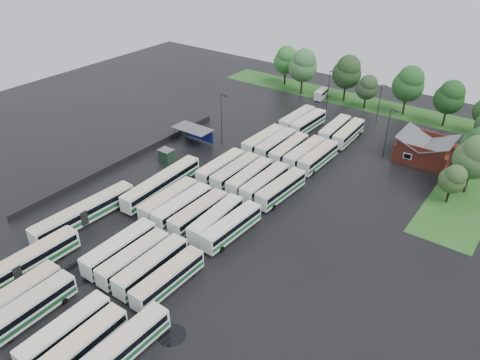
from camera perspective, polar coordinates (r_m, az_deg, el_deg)
The scene contains 56 objects.
ground at distance 75.23m, azimuth -6.68°, elevation -4.95°, with size 160.00×160.00×0.00m, color black.
brick_building at distance 97.90m, azimuth 21.58°, elevation 3.21°, with size 10.07×8.60×5.39m.
wash_shed at distance 97.93m, azimuth -5.62°, elevation 6.08°, with size 8.20×4.20×3.58m.
utility_hut at distance 91.98m, azimuth -8.96°, elevation 2.96°, with size 2.70×2.20×2.62m.
grass_strip_north at distance 123.92m, azimuth 14.80°, elevation 9.11°, with size 80.00×10.00×0.01m, color #25591B.
grass_strip_east at distance 97.31m, azimuth 26.90°, elevation 0.51°, with size 10.00×50.00×0.01m, color #25591B.
west_fence at distance 93.65m, azimuth -13.52°, elevation 2.48°, with size 0.10×50.00×1.20m, color #2D2D30.
bus_r0c0 at distance 65.49m, azimuth -25.61°, elevation -12.74°, with size 2.85×11.69×3.23m.
bus_r0c1 at distance 63.41m, azimuth -24.17°, elevation -14.00°, with size 2.65×11.56×3.21m.
bus_r0c3 at distance 59.20m, azimuth -20.55°, elevation -16.88°, with size 2.51×11.44×3.18m.
bus_r0c4 at distance 56.97m, azimuth -18.94°, elevation -18.78°, with size 2.69×11.78×3.27m.
bus_r1c1 at distance 68.50m, azimuth -14.46°, elevation -8.03°, with size 2.63×11.96×3.32m.
bus_r1c2 at distance 66.44m, azimuth -12.81°, elevation -9.26°, with size 2.45×11.48×3.19m.
bus_r1c3 at distance 64.64m, azimuth -10.76°, elevation -10.25°, with size 2.66×11.84×3.29m.
bus_r1c4 at distance 62.57m, azimuth -8.76°, elevation -11.74°, with size 2.54×11.41×3.17m.
bus_r2c0 at distance 77.32m, azimuth -8.67°, elevation -2.41°, with size 2.64×11.74×3.26m.
bus_r2c1 at distance 75.45m, azimuth -7.05°, elevation -3.19°, with size 2.60×11.76×3.27m.
bus_r2c2 at distance 73.72m, azimuth -5.07°, elevation -3.99°, with size 2.57×11.62×3.23m.
bus_r2c3 at distance 72.14m, azimuth -2.95°, elevation -4.78°, with size 3.00×11.66×3.22m.
bus_r2c4 at distance 70.47m, azimuth -1.04°, elevation -5.69°, with size 2.90×11.73×3.24m.
bus_r3c0 at distance 85.99m, azimuth -2.34°, elevation 1.60°, with size 2.53×11.65×3.24m.
bus_r3c1 at distance 84.32m, azimuth -0.59°, elevation 1.00°, with size 2.57×11.76×3.27m.
bus_r3c2 at distance 82.80m, azimuth 1.18°, elevation 0.37°, with size 2.80×11.61×3.21m.
bus_r3c3 at distance 81.11m, azimuth 3.05°, elevation -0.34°, with size 2.60×11.86×3.30m.
bus_r3c4 at distance 79.71m, azimuth 5.00°, elevation -1.05°, with size 3.04×11.75×3.24m.
bus_r4c0 at distance 95.89m, azimuth 2.87°, elevation 4.85°, with size 2.76×11.85×3.29m.
bus_r4c1 at distance 94.63m, azimuth 4.39°, elevation 4.41°, with size 2.49×11.64×3.24m.
bus_r4c2 at distance 92.84m, azimuth 5.97°, elevation 3.76°, with size 2.74×11.56×3.20m.
bus_r4c3 at distance 91.53m, azimuth 7.87°, elevation 3.26°, with size 2.71×11.97×3.32m.
bus_r4c4 at distance 90.53m, azimuth 9.51°, elevation 2.76°, with size 2.61×11.66×3.24m.
bus_r5c0 at distance 106.66m, azimuth 6.99°, elevation 7.41°, with size 2.66×11.65×3.23m.
bus_r5c1 at distance 105.02m, azimuth 8.28°, elevation 6.93°, with size 2.75×11.64×3.23m.
bus_r5c3 at distance 102.76m, azimuth 11.47°, elevation 6.08°, with size 2.97×11.71×3.23m.
bus_r5c4 at distance 101.59m, azimuth 13.08°, elevation 5.58°, with size 2.90×11.64×3.21m.
artic_bus_west_a at distance 69.95m, azimuth -25.38°, elevation -9.56°, with size 2.75×17.45×3.23m.
artic_bus_west_b at distance 82.04m, azimuth -9.50°, elevation -0.37°, with size 3.22×17.68×3.26m.
artic_bus_west_c at distance 77.26m, azimuth -18.46°, elevation -3.82°, with size 3.30×17.88×3.30m.
minibus at distance 123.99m, azimuth 9.90°, elevation 10.34°, with size 2.54×5.56×2.35m.
tree_north_0 at distance 131.07m, azimuth 5.64°, elevation 14.38°, with size 6.57×6.57×10.88m.
tree_north_1 at distance 124.07m, azimuth 7.72°, elevation 13.71°, with size 7.34×7.34×12.16m.
tree_north_2 at distance 121.29m, azimuth 12.95°, elevation 12.74°, with size 7.20×7.20×11.92m.
tree_north_3 at distance 118.13m, azimuth 15.26°, elevation 10.88°, with size 5.22×5.22×8.65m.
tree_north_4 at distance 116.62m, azimuth 19.90°, elevation 11.00°, with size 7.24×7.24×11.99m.
tree_north_5 at distance 113.66m, azimuth 24.23°, elevation 9.23°, with size 6.56×6.56×10.87m.
tree_east_0 at distance 84.20m, azimuth 24.57°, elevation 0.15°, with size 4.41×4.40×7.28m.
tree_east_1 at distance 87.37m, azimuth 26.72°, elevation 2.53°, with size 6.65×6.65×11.01m.
tree_east_2 at distance 94.78m, azimuth 27.06°, elevation 3.91°, with size 5.77×5.76×9.54m.
lamp_post_ne at distance 94.58m, azimuth 17.60°, elevation 5.81°, with size 1.59×0.31×10.35m.
lamp_post_nw at distance 95.90m, azimuth -2.21°, elevation 7.87°, with size 1.69×0.33×10.99m.
lamp_post_back_w at distance 115.00m, azimuth 10.79°, elevation 10.99°, with size 1.53×0.30×9.92m.
lamp_post_back_e at distance 111.21m, azimuth 16.71°, elevation 9.25°, with size 1.39×0.27×9.03m.
puddle_0 at distance 68.70m, azimuth -19.26°, elevation -10.80°, with size 5.30×5.30×0.01m, color black.
puddle_1 at distance 60.43m, azimuth -15.73°, elevation -17.02°, with size 3.13×3.13×0.01m, color black.
puddle_2 at distance 80.69m, azimuth -10.68°, elevation -2.59°, with size 5.67×5.67×0.01m, color black.
puddle_3 at distance 71.39m, azimuth -7.88°, elevation -7.27°, with size 3.64×3.64×0.01m, color black.
puddle_4 at distance 58.27m, azimuth -8.33°, elevation -18.20°, with size 3.47×3.47×0.01m, color black.
Camera 1 is at (42.93, -43.72, 43.65)m, focal length 35.00 mm.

